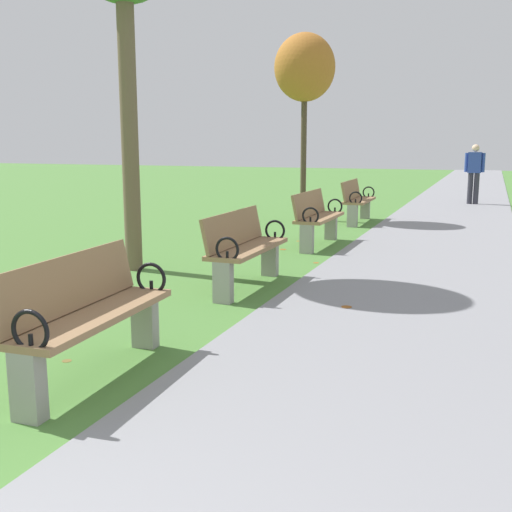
{
  "coord_description": "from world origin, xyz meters",
  "views": [
    {
      "loc": [
        2.16,
        -0.27,
        1.7
      ],
      "look_at": [
        -0.05,
        5.54,
        0.55
      ],
      "focal_mm": 43.35,
      "sensor_mm": 36.0,
      "label": 1
    }
  ],
  "objects_px": {
    "park_bench_2": "(87,313)",
    "park_bench_4": "(317,217)",
    "park_bench_5": "(357,200)",
    "tree_2": "(305,69)",
    "pedestrian_walking": "(474,171)",
    "park_bench_3": "(245,247)"
  },
  "relations": [
    {
      "from": "park_bench_2",
      "to": "park_bench_4",
      "type": "relative_size",
      "value": 1.01
    },
    {
      "from": "park_bench_2",
      "to": "park_bench_4",
      "type": "height_order",
      "value": "same"
    },
    {
      "from": "tree_2",
      "to": "pedestrian_walking",
      "type": "height_order",
      "value": "tree_2"
    },
    {
      "from": "park_bench_3",
      "to": "tree_2",
      "type": "height_order",
      "value": "tree_2"
    },
    {
      "from": "park_bench_5",
      "to": "pedestrian_walking",
      "type": "height_order",
      "value": "pedestrian_walking"
    },
    {
      "from": "park_bench_3",
      "to": "park_bench_4",
      "type": "height_order",
      "value": "same"
    },
    {
      "from": "park_bench_2",
      "to": "tree_2",
      "type": "xyz_separation_m",
      "value": [
        -1.23,
        9.58,
        2.75
      ]
    },
    {
      "from": "park_bench_2",
      "to": "tree_2",
      "type": "bearing_deg",
      "value": 97.31
    },
    {
      "from": "tree_2",
      "to": "park_bench_2",
      "type": "bearing_deg",
      "value": -82.69
    },
    {
      "from": "park_bench_5",
      "to": "pedestrian_walking",
      "type": "bearing_deg",
      "value": 66.14
    },
    {
      "from": "park_bench_4",
      "to": "park_bench_5",
      "type": "xyz_separation_m",
      "value": [
        0.0,
        3.24,
        0.0
      ]
    },
    {
      "from": "park_bench_4",
      "to": "tree_2",
      "type": "relative_size",
      "value": 0.4
    },
    {
      "from": "park_bench_5",
      "to": "pedestrian_walking",
      "type": "relative_size",
      "value": 0.99
    },
    {
      "from": "park_bench_4",
      "to": "pedestrian_walking",
      "type": "bearing_deg",
      "value": 75.02
    },
    {
      "from": "park_bench_5",
      "to": "tree_2",
      "type": "distance_m",
      "value": 3.02
    },
    {
      "from": "park_bench_5",
      "to": "tree_2",
      "type": "xyz_separation_m",
      "value": [
        -1.23,
        0.09,
        2.75
      ]
    },
    {
      "from": "park_bench_3",
      "to": "tree_2",
      "type": "distance_m",
      "value": 7.2
    },
    {
      "from": "park_bench_5",
      "to": "tree_2",
      "type": "bearing_deg",
      "value": 175.78
    },
    {
      "from": "park_bench_5",
      "to": "park_bench_2",
      "type": "bearing_deg",
      "value": -90.0
    },
    {
      "from": "park_bench_2",
      "to": "tree_2",
      "type": "height_order",
      "value": "tree_2"
    },
    {
      "from": "park_bench_5",
      "to": "park_bench_3",
      "type": "bearing_deg",
      "value": -90.0
    },
    {
      "from": "park_bench_4",
      "to": "tree_2",
      "type": "bearing_deg",
      "value": 110.25
    }
  ]
}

